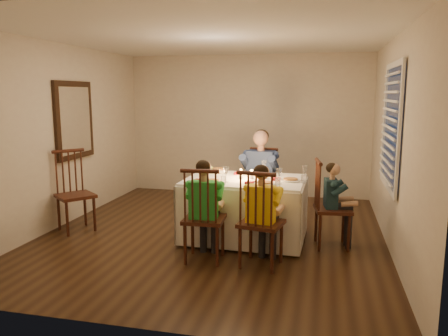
% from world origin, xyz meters
% --- Properties ---
extents(ground, '(5.00, 5.00, 0.00)m').
position_xyz_m(ground, '(0.00, 0.00, 0.00)').
color(ground, black).
rests_on(ground, ground).
extents(wall_left, '(0.02, 5.00, 2.60)m').
position_xyz_m(wall_left, '(-2.25, 0.00, 1.30)').
color(wall_left, beige).
rests_on(wall_left, ground).
extents(wall_right, '(0.02, 5.00, 2.60)m').
position_xyz_m(wall_right, '(2.25, 0.00, 1.30)').
color(wall_right, beige).
rests_on(wall_right, ground).
extents(wall_back, '(4.50, 0.02, 2.60)m').
position_xyz_m(wall_back, '(0.00, 2.50, 1.30)').
color(wall_back, beige).
rests_on(wall_back, ground).
extents(ceiling, '(5.00, 5.00, 0.00)m').
position_xyz_m(ceiling, '(0.00, 0.00, 2.60)').
color(ceiling, white).
rests_on(ceiling, wall_back).
extents(dining_table, '(1.57, 1.15, 0.78)m').
position_xyz_m(dining_table, '(0.45, -0.09, 0.57)').
color(dining_table, white).
rests_on(dining_table, ground).
extents(chair_adult, '(0.50, 0.48, 1.10)m').
position_xyz_m(chair_adult, '(0.53, 0.72, 0.00)').
color(chair_adult, black).
rests_on(chair_adult, ground).
extents(chair_near_left, '(0.47, 0.45, 1.10)m').
position_xyz_m(chair_near_left, '(0.13, -0.93, 0.00)').
color(chair_near_left, black).
rests_on(chair_near_left, ground).
extents(chair_near_right, '(0.52, 0.50, 1.10)m').
position_xyz_m(chair_near_right, '(0.79, -0.95, 0.00)').
color(chair_near_right, black).
rests_on(chair_near_right, ground).
extents(chair_end, '(0.49, 0.51, 1.10)m').
position_xyz_m(chair_end, '(1.56, -0.14, 0.00)').
color(chair_end, black).
rests_on(chair_end, ground).
extents(chair_extra, '(0.63, 0.64, 1.13)m').
position_xyz_m(chair_extra, '(-1.90, -0.28, 0.00)').
color(chair_extra, black).
rests_on(chair_extra, ground).
extents(adult, '(0.58, 0.54, 1.38)m').
position_xyz_m(adult, '(0.53, 0.72, 0.00)').
color(adult, navy).
rests_on(adult, ground).
extents(child_green, '(0.43, 0.40, 1.17)m').
position_xyz_m(child_green, '(0.13, -0.93, 0.00)').
color(child_green, green).
rests_on(child_green, ground).
extents(child_yellow, '(0.46, 0.43, 1.15)m').
position_xyz_m(child_yellow, '(0.79, -0.95, 0.00)').
color(child_yellow, yellow).
rests_on(child_yellow, ground).
extents(child_teal, '(0.37, 0.39, 1.06)m').
position_xyz_m(child_teal, '(1.56, -0.14, 0.00)').
color(child_teal, '#17313B').
rests_on(child_teal, ground).
extents(setting_adult, '(0.27, 0.27, 0.02)m').
position_xyz_m(setting_adult, '(0.47, 0.19, 0.82)').
color(setting_adult, white).
rests_on(setting_adult, dining_table).
extents(setting_green, '(0.27, 0.27, 0.02)m').
position_xyz_m(setting_green, '(0.09, -0.42, 0.82)').
color(setting_green, white).
rests_on(setting_green, dining_table).
extents(setting_yellow, '(0.27, 0.27, 0.02)m').
position_xyz_m(setting_yellow, '(0.74, -0.39, 0.82)').
color(setting_yellow, white).
rests_on(setting_yellow, dining_table).
extents(setting_teal, '(0.27, 0.27, 0.02)m').
position_xyz_m(setting_teal, '(1.03, -0.10, 0.82)').
color(setting_teal, white).
rests_on(setting_teal, dining_table).
extents(candle_left, '(0.06, 0.06, 0.10)m').
position_xyz_m(candle_left, '(0.39, -0.09, 0.86)').
color(candle_left, silver).
rests_on(candle_left, dining_table).
extents(candle_right, '(0.06, 0.06, 0.10)m').
position_xyz_m(candle_right, '(0.53, -0.10, 0.86)').
color(candle_right, silver).
rests_on(candle_right, dining_table).
extents(squash, '(0.09, 0.09, 0.09)m').
position_xyz_m(squash, '(-0.10, 0.24, 0.85)').
color(squash, '#F0F340').
rests_on(squash, dining_table).
extents(orange_fruit, '(0.08, 0.08, 0.08)m').
position_xyz_m(orange_fruit, '(0.67, -0.04, 0.85)').
color(orange_fruit, orange).
rests_on(orange_fruit, dining_table).
extents(serving_bowl, '(0.24, 0.24, 0.06)m').
position_xyz_m(serving_bowl, '(0.02, 0.24, 0.83)').
color(serving_bowl, white).
rests_on(serving_bowl, dining_table).
extents(wall_mirror, '(0.06, 0.95, 1.15)m').
position_xyz_m(wall_mirror, '(-2.22, 0.30, 1.50)').
color(wall_mirror, black).
rests_on(wall_mirror, wall_left).
extents(window_blinds, '(0.07, 1.34, 1.54)m').
position_xyz_m(window_blinds, '(2.21, 0.10, 1.50)').
color(window_blinds, '#0D1B37').
rests_on(window_blinds, wall_right).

